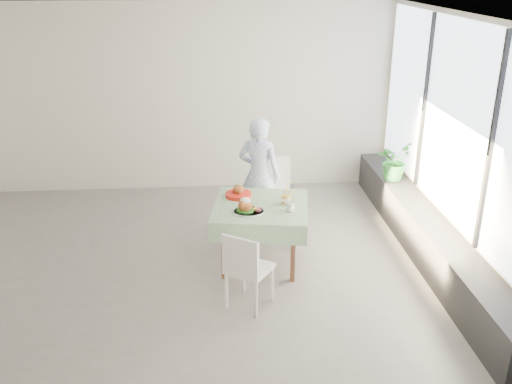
{
  "coord_description": "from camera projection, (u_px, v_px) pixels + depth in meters",
  "views": [
    {
      "loc": [
        0.29,
        -5.93,
        3.28
      ],
      "look_at": [
        0.76,
        0.0,
        0.88
      ],
      "focal_mm": 40.0,
      "sensor_mm": 36.0,
      "label": 1
    }
  ],
  "objects": [
    {
      "name": "diner",
      "position": [
        259.0,
        175.0,
        7.27
      ],
      "size": [
        0.66,
        0.56,
        1.53
      ],
      "primitive_type": "imported",
      "rotation": [
        0.0,
        0.0,
        2.71
      ],
      "color": "#99B9F5",
      "rests_on": "ground"
    },
    {
      "name": "cafe_table",
      "position": [
        261.0,
        228.0,
        6.53
      ],
      "size": [
        1.19,
        1.19,
        0.74
      ],
      "color": "brown",
      "rests_on": "ground"
    },
    {
      "name": "main_dish",
      "position": [
        247.0,
        208.0,
        6.21
      ],
      "size": [
        0.34,
        0.34,
        0.18
      ],
      "color": "white",
      "rests_on": "cafe_table"
    },
    {
      "name": "wall_front",
      "position": [
        174.0,
        262.0,
        3.86
      ],
      "size": [
        6.0,
        0.02,
        2.8
      ],
      "primitive_type": "cube",
      "color": "beige",
      "rests_on": "ground"
    },
    {
      "name": "window_pane",
      "position": [
        455.0,
        122.0,
        6.29
      ],
      "size": [
        0.01,
        4.8,
        2.18
      ],
      "primitive_type": "cube",
      "color": "#D1E0F9",
      "rests_on": "ground"
    },
    {
      "name": "wall_back",
      "position": [
        192.0,
        99.0,
        8.48
      ],
      "size": [
        6.0,
        0.02,
        2.8
      ],
      "primitive_type": "cube",
      "color": "beige",
      "rests_on": "ground"
    },
    {
      "name": "window_ledge",
      "position": [
        426.0,
        236.0,
        6.81
      ],
      "size": [
        0.4,
        4.8,
        0.5
      ],
      "primitive_type": "cube",
      "color": "black",
      "rests_on": "ground"
    },
    {
      "name": "chair_near",
      "position": [
        249.0,
        283.0,
        5.78
      ],
      "size": [
        0.55,
        0.55,
        0.84
      ],
      "color": "white",
      "rests_on": "ground"
    },
    {
      "name": "second_dish",
      "position": [
        238.0,
        193.0,
        6.64
      ],
      "size": [
        0.3,
        0.3,
        0.14
      ],
      "color": "red",
      "rests_on": "cafe_table"
    },
    {
      "name": "floor",
      "position": [
        192.0,
        263.0,
        6.69
      ],
      "size": [
        6.0,
        6.0,
        0.0
      ],
      "primitive_type": "plane",
      "color": "slate",
      "rests_on": "ground"
    },
    {
      "name": "juice_cup_orange",
      "position": [
        286.0,
        198.0,
        6.43
      ],
      "size": [
        0.11,
        0.11,
        0.3
      ],
      "color": "white",
      "rests_on": "cafe_table"
    },
    {
      "name": "wall_right",
      "position": [
        455.0,
        143.0,
        6.39
      ],
      "size": [
        0.02,
        5.0,
        2.8
      ],
      "primitive_type": "cube",
      "color": "beige",
      "rests_on": "ground"
    },
    {
      "name": "potted_plant",
      "position": [
        394.0,
        160.0,
        7.79
      ],
      "size": [
        0.65,
        0.64,
        0.54
      ],
      "primitive_type": "imported",
      "rotation": [
        0.0,
        0.0,
        0.75
      ],
      "color": "#27762C",
      "rests_on": "window_ledge"
    },
    {
      "name": "chair_far",
      "position": [
        273.0,
        212.0,
        7.32
      ],
      "size": [
        0.48,
        0.48,
        0.99
      ],
      "color": "white",
      "rests_on": "ground"
    },
    {
      "name": "ceiling",
      "position": [
        180.0,
        15.0,
        5.64
      ],
      "size": [
        6.0,
        6.0,
        0.0
      ],
      "primitive_type": "plane",
      "rotation": [
        3.14,
        0.0,
        0.0
      ],
      "color": "white",
      "rests_on": "ground"
    },
    {
      "name": "juice_cup_lemonade",
      "position": [
        290.0,
        206.0,
        6.24
      ],
      "size": [
        0.1,
        0.1,
        0.27
      ],
      "color": "white",
      "rests_on": "cafe_table"
    }
  ]
}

